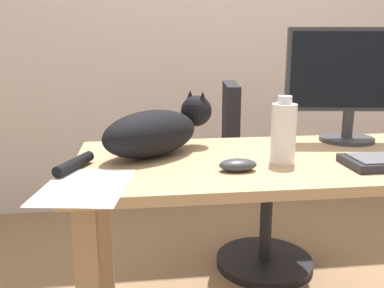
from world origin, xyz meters
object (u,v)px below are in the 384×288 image
monitor (352,81)px  computer_mouse (238,165)px  cat (156,131)px  office_chair (257,191)px  water_bottle (283,133)px

monitor → computer_mouse: 0.63m
monitor → cat: (-0.72, -0.11, -0.15)m
cat → computer_mouse: 0.32m
office_chair → cat: size_ratio=1.85×
computer_mouse → office_chair: bearing=69.4°
cat → water_bottle: (0.38, -0.15, 0.01)m
cat → computer_mouse: (0.22, -0.21, -0.06)m
monitor → water_bottle: 0.45m
office_chair → computer_mouse: (-0.28, -0.76, 0.36)m
office_chair → monitor: (0.21, -0.43, 0.57)m
computer_mouse → water_bottle: water_bottle is taller
monitor → office_chair: bearing=116.1°
water_bottle → office_chair: bearing=79.4°
office_chair → water_bottle: size_ratio=4.46×
cat → computer_mouse: size_ratio=4.52×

